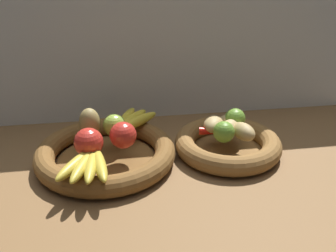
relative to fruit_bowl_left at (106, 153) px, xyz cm
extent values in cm
cube|color=brown|center=(19.51, -0.26, -4.15)|extent=(140.00, 90.00, 3.00)
cube|color=silver|center=(19.51, 29.74, 24.85)|extent=(140.00, 3.00, 55.00)
cylinder|color=brown|center=(0.00, 0.00, -2.15)|extent=(27.12, 27.12, 1.00)
torus|color=brown|center=(0.00, 0.00, 0.19)|extent=(38.74, 38.74, 5.67)
cylinder|color=brown|center=(35.03, 0.00, -2.15)|extent=(20.59, 20.59, 1.00)
torus|color=brown|center=(35.03, 0.00, 0.19)|extent=(30.78, 30.78, 5.67)
sphere|color=red|center=(5.00, -2.88, 6.63)|extent=(7.22, 7.22, 7.22)
sphere|color=#8CAD3D|center=(2.82, 4.54, 6.22)|extent=(6.41, 6.41, 6.41)
sphere|color=red|center=(-3.85, -5.85, 6.77)|extent=(7.51, 7.51, 7.51)
ellipsoid|color=olive|center=(-3.88, 4.73, 7.33)|extent=(6.50, 6.61, 8.62)
ellipsoid|color=gold|center=(-6.65, -11.95, 4.52)|extent=(10.92, 15.52, 3.00)
ellipsoid|color=gold|center=(-4.94, -12.72, 4.52)|extent=(7.78, 16.43, 3.00)
ellipsoid|color=gold|center=(-3.11, -13.08, 4.52)|extent=(4.24, 16.47, 3.00)
ellipsoid|color=gold|center=(-1.23, -13.01, 4.52)|extent=(5.45, 16.55, 3.00)
sphere|color=brown|center=(-2.48, -4.96, 4.52)|extent=(2.70, 2.70, 2.70)
ellipsoid|color=yellow|center=(9.57, 9.46, 4.54)|extent=(14.50, 12.97, 3.04)
ellipsoid|color=yellow|center=(8.06, 10.85, 4.54)|extent=(11.99, 15.18, 3.04)
ellipsoid|color=yellow|center=(6.26, 11.81, 4.54)|extent=(8.73, 16.45, 3.04)
sphere|color=brown|center=(3.31, 4.13, 4.54)|extent=(2.74, 2.74, 2.74)
ellipsoid|color=tan|center=(35.03, 0.00, 5.19)|extent=(8.81, 9.36, 4.35)
ellipsoid|color=tan|center=(31.36, 2.86, 5.23)|extent=(8.95, 9.97, 4.41)
ellipsoid|color=tan|center=(38.29, -3.26, 5.35)|extent=(7.31, 9.34, 4.66)
ellipsoid|color=tan|center=(37.07, 4.49, 5.08)|extent=(7.96, 5.48, 4.12)
sphere|color=olive|center=(32.39, -3.96, 6.00)|extent=(5.97, 5.97, 5.97)
sphere|color=olive|center=(38.11, 3.96, 6.08)|extent=(6.11, 6.11, 6.11)
cone|color=red|center=(33.85, -0.60, 4.16)|extent=(14.65, 5.42, 2.28)
camera|label=1|loc=(3.46, -90.76, 51.41)|focal=39.49mm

